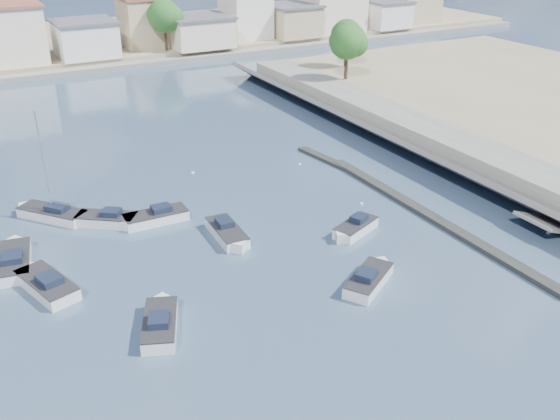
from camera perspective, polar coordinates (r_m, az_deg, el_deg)
name	(u,v)px	position (r m, az deg, el deg)	size (l,w,h in m)	color
ground	(201,125)	(70.84, -7.22, 7.68)	(400.00, 400.00, 0.00)	#2A3D54
seawall_walkway	(507,168)	(59.62, 20.01, 3.65)	(5.00, 90.00, 1.80)	slate
breakwater	(406,203)	(52.02, 11.45, 0.66)	(2.00, 31.02, 0.35)	black
far_shore_land	(90,41)	(119.28, -16.99, 14.59)	(160.00, 40.00, 1.40)	gray
far_shore_quay	(123,66)	(99.29, -14.14, 12.64)	(160.00, 2.50, 0.80)	slate
far_town	(175,24)	(107.07, -9.59, 16.45)	(113.01, 12.80, 8.35)	#EBE1C5
shore_trees	(180,25)	(97.89, -9.17, 16.37)	(74.56, 38.32, 7.92)	#38281E
motorboat_a	(45,284)	(42.59, -20.70, -6.34)	(3.42, 5.74, 1.48)	white
motorboat_b	(160,323)	(37.14, -10.88, -10.08)	(3.42, 5.06, 1.48)	white
motorboat_c	(153,218)	(48.97, -11.58, -0.74)	(5.45, 1.95, 1.48)	white
motorboat_d	(354,229)	(46.68, 6.79, -1.76)	(4.39, 2.99, 1.48)	white
motorboat_e	(14,260)	(46.11, -23.14, -4.22)	(2.93, 6.00, 1.48)	white
motorboat_f	(103,220)	(49.63, -15.84, -0.86)	(4.77, 4.18, 1.48)	white
motorboat_g	(228,235)	(45.77, -4.75, -2.25)	(2.05, 5.28, 1.48)	white
motorboat_h	(370,279)	(40.79, 8.23, -6.26)	(4.71, 3.87, 1.48)	white
sailboat	(50,213)	(51.87, -20.29, -0.29)	(4.96, 5.46, 9.00)	white
mooring_buoys	(389,212)	(50.37, 9.90, -0.23)	(19.31, 33.78, 0.31)	silver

